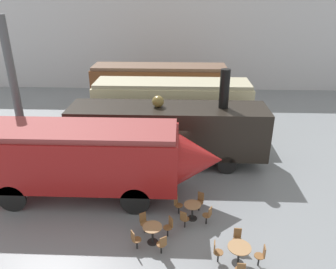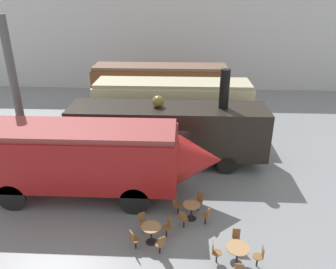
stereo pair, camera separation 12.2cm
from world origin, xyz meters
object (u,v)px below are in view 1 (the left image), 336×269
Objects in this scene: steam_locomotive at (168,129)px; streamlined_locomotive at (94,156)px; passenger_coach_wooden at (160,86)px; passenger_coach_vintage at (172,104)px; cafe_table_mid at (152,231)px; cafe_table_far at (239,251)px; cafe_table_near at (192,208)px; cafe_chair_0 at (200,200)px; visitor_person at (154,161)px.

streamlined_locomotive is at bearing -132.27° from steam_locomotive.
streamlined_locomotive is at bearing -100.82° from passenger_coach_wooden.
passenger_coach_vintage is 0.91× the size of streamlined_locomotive.
cafe_table_mid is at bearing -87.48° from passenger_coach_wooden.
cafe_table_far is at bearing -76.35° from passenger_coach_wooden.
cafe_table_near is (2.23, -13.23, -1.69)m from passenger_coach_wooden.
steam_locomotive is 5.45m from cafe_table_near.
passenger_coach_vintage is at bearing 87.58° from cafe_table_mid.
cafe_chair_0 is at bearing 48.21° from cafe_table_mid.
cafe_table_near is 0.96× the size of cafe_table_mid.
passenger_coach_wooden is 5.70× the size of visitor_person.
visitor_person is at bearing 93.98° from cafe_table_mid.
cafe_chair_0 reaches higher than cafe_table_near.
streamlined_locomotive is 12.79× the size of cafe_chair_0.
steam_locomotive reaches higher than visitor_person.
cafe_chair_0 is 0.48× the size of visitor_person.
cafe_table_far is at bearing -57.47° from cafe_table_near.
cafe_chair_0 is (4.82, -0.90, -1.65)m from streamlined_locomotive.
visitor_person is (-0.79, -5.80, -1.17)m from passenger_coach_vintage.
cafe_table_near is at bearing 0.00° from cafe_chair_0.
passenger_coach_wooden is 9.99m from visitor_person.
steam_locomotive is at bearing 68.87° from visitor_person.
passenger_coach_vintage reaches higher than cafe_chair_0.
passenger_coach_wooden is 12.29× the size of cafe_table_far.
streamlined_locomotive reaches higher than cafe_chair_0.
cafe_table_mid is at bearing -12.96° from cafe_chair_0.
passenger_coach_vintage reaches higher than visitor_person.
steam_locomotive is 0.96× the size of streamlined_locomotive.
cafe_table_far is (1.58, -2.48, 0.05)m from cafe_table_near.
passenger_coach_vintage reaches higher than cafe_table_far.
cafe_table_mid is at bearing -92.42° from passenger_coach_vintage.
steam_locomotive is 12.30× the size of cafe_chair_0.
streamlined_locomotive reaches higher than cafe_table_near.
cafe_chair_0 is at bearing 111.41° from cafe_table_far.
passenger_coach_vintage is 13.74× the size of cafe_table_near.
passenger_coach_wooden is 11.80× the size of cafe_chair_0.
steam_locomotive reaches higher than cafe_table_far.
streamlined_locomotive is (-3.23, -3.56, 0.15)m from steam_locomotive.
cafe_table_far is at bearing -69.63° from steam_locomotive.
cafe_table_near is at bearing -80.42° from passenger_coach_wooden.
streamlined_locomotive is 15.06× the size of cafe_table_near.
visitor_person is at bearing -97.73° from passenger_coach_vintage.
steam_locomotive reaches higher than passenger_coach_wooden.
cafe_table_far is (2.82, -7.59, -1.41)m from steam_locomotive.
cafe_table_near is at bearing -76.42° from steam_locomotive.
cafe_table_far is (6.05, -4.03, -1.56)m from streamlined_locomotive.
passenger_coach_vintage is at bearing 66.26° from streamlined_locomotive.
passenger_coach_vintage is 5.97m from visitor_person.
cafe_chair_0 is at bearing -49.60° from visitor_person.
cafe_table_mid is (0.65, -14.76, -1.66)m from passenger_coach_wooden.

